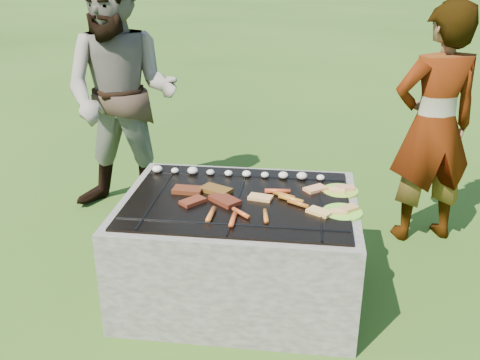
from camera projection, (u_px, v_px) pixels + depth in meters
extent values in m
plane|color=#274B12|center=(239.00, 291.00, 3.19)|extent=(60.00, 60.00, 0.00)
cube|color=#9F988D|center=(247.00, 216.00, 3.45)|extent=(1.30, 0.18, 0.60)
cube|color=#9C938A|center=(228.00, 288.00, 2.69)|extent=(1.30, 0.18, 0.60)
cube|color=#9D978C|center=(144.00, 241.00, 3.14)|extent=(0.18, 0.64, 0.60)
cube|color=#A69F93|center=(337.00, 254.00, 3.00)|extent=(0.18, 0.64, 0.60)
cube|color=black|center=(239.00, 257.00, 3.09)|extent=(0.94, 0.64, 0.48)
sphere|color=#FF5914|center=(239.00, 223.00, 3.01)|extent=(0.10, 0.10, 0.10)
cube|color=black|center=(239.00, 199.00, 2.95)|extent=(1.20, 0.90, 0.01)
cylinder|color=black|center=(160.00, 194.00, 3.00)|extent=(0.01, 0.88, 0.01)
cylinder|color=black|center=(239.00, 198.00, 2.95)|extent=(0.01, 0.88, 0.01)
cylinder|color=black|center=(321.00, 203.00, 2.90)|extent=(0.01, 0.88, 0.01)
cylinder|color=black|center=(231.00, 225.00, 2.66)|extent=(1.18, 0.01, 0.01)
cylinder|color=black|center=(246.00, 176.00, 3.24)|extent=(1.18, 0.01, 0.01)
ellipsoid|color=white|center=(157.00, 169.00, 3.30)|extent=(0.06, 0.06, 0.04)
ellipsoid|color=beige|center=(175.00, 171.00, 3.29)|extent=(0.05, 0.05, 0.03)
ellipsoid|color=beige|center=(193.00, 171.00, 3.27)|extent=(0.06, 0.06, 0.04)
ellipsoid|color=beige|center=(210.00, 172.00, 3.26)|extent=(0.05, 0.05, 0.03)
ellipsoid|color=white|center=(228.00, 173.00, 3.25)|extent=(0.05, 0.05, 0.03)
ellipsoid|color=white|center=(247.00, 174.00, 3.23)|extent=(0.05, 0.05, 0.04)
ellipsoid|color=beige|center=(265.00, 175.00, 3.22)|extent=(0.05, 0.05, 0.03)
ellipsoid|color=beige|center=(283.00, 175.00, 3.21)|extent=(0.06, 0.06, 0.04)
ellipsoid|color=beige|center=(302.00, 176.00, 3.19)|extent=(0.06, 0.06, 0.04)
ellipsoid|color=beige|center=(321.00, 178.00, 3.18)|extent=(0.05, 0.05, 0.03)
cube|color=brown|center=(188.00, 190.00, 3.02)|extent=(0.17, 0.10, 0.02)
cube|color=#9D621C|center=(216.00, 190.00, 3.02)|extent=(0.20, 0.16, 0.03)
cube|color=#9F351C|center=(193.00, 201.00, 2.89)|extent=(0.15, 0.15, 0.02)
cube|color=maroon|center=(225.00, 200.00, 2.90)|extent=(0.19, 0.19, 0.03)
cylinder|color=#F84828|center=(278.00, 191.00, 3.01)|extent=(0.15, 0.04, 0.03)
cylinder|color=#BD6A1F|center=(284.00, 195.00, 2.96)|extent=(0.13, 0.08, 0.02)
cylinder|color=orange|center=(291.00, 199.00, 2.90)|extent=(0.14, 0.09, 0.03)
cylinder|color=#B96E1E|center=(298.00, 204.00, 2.85)|extent=(0.12, 0.08, 0.02)
cylinder|color=orange|center=(241.00, 213.00, 2.75)|extent=(0.11, 0.11, 0.02)
cylinder|color=orange|center=(266.00, 216.00, 2.72)|extent=(0.04, 0.13, 0.02)
cylinder|color=orange|center=(211.00, 214.00, 2.73)|extent=(0.03, 0.15, 0.03)
cylinder|color=#CF5222|center=(233.00, 219.00, 2.68)|extent=(0.03, 0.14, 0.03)
cube|color=#FBE380|center=(260.00, 197.00, 2.94)|extent=(0.14, 0.10, 0.02)
cube|color=#F5CA7D|center=(319.00, 212.00, 2.77)|extent=(0.15, 0.13, 0.02)
cube|color=#EBAD78|center=(315.00, 189.00, 3.05)|extent=(0.15, 0.14, 0.02)
cylinder|color=yellow|center=(340.00, 191.00, 3.05)|extent=(0.27, 0.27, 0.01)
cube|color=#F9BB7F|center=(337.00, 190.00, 3.03)|extent=(0.09, 0.06, 0.01)
cube|color=#F2AA7B|center=(345.00, 188.00, 3.06)|extent=(0.10, 0.07, 0.02)
cylinder|color=#B9EA37|center=(342.00, 212.00, 2.80)|extent=(0.25, 0.25, 0.01)
cube|color=#FBBD80|center=(339.00, 211.00, 2.78)|extent=(0.09, 0.06, 0.01)
cube|color=tan|center=(348.00, 208.00, 2.81)|extent=(0.12, 0.11, 0.02)
imported|color=gray|center=(434.00, 127.00, 3.52)|extent=(0.68, 0.54, 1.62)
imported|color=gray|center=(122.00, 96.00, 3.91)|extent=(0.90, 0.72, 1.81)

